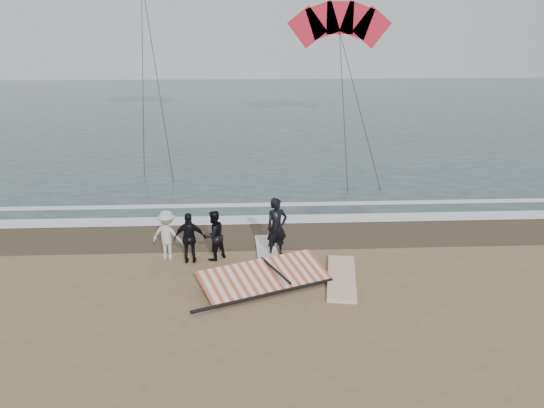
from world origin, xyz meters
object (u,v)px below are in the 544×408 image
(man_main, at_px, (277,228))
(board_cream, at_px, (267,250))
(board_white, at_px, (342,278))
(sail_rig, at_px, (262,277))

(man_main, relative_size, board_cream, 0.79)
(board_white, bearing_deg, board_cream, 144.61)
(board_cream, bearing_deg, sail_rig, -97.71)
(man_main, bearing_deg, board_cream, 110.36)
(sail_rig, bearing_deg, board_cream, 83.98)
(man_main, height_order, sail_rig, man_main)
(man_main, distance_m, board_white, 2.59)
(board_cream, relative_size, sail_rig, 0.63)
(man_main, xyz_separation_m, board_white, (1.73, -1.71, -0.88))
(board_cream, distance_m, sail_rig, 2.13)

